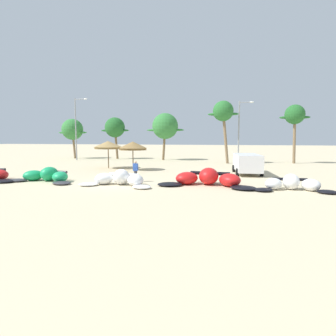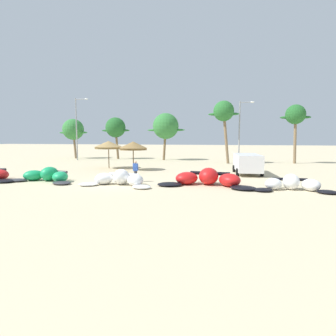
{
  "view_description": "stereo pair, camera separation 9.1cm",
  "coord_description": "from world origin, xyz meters",
  "views": [
    {
      "loc": [
        8.64,
        -19.37,
        3.29
      ],
      "look_at": [
        3.57,
        2.0,
        1.0
      ],
      "focal_mm": 30.2,
      "sensor_mm": 36.0,
      "label": 1
    },
    {
      "loc": [
        8.73,
        -19.35,
        3.29
      ],
      "look_at": [
        3.57,
        2.0,
        1.0
      ],
      "focal_mm": 30.2,
      "sensor_mm": 36.0,
      "label": 2
    }
  ],
  "objects": [
    {
      "name": "kite_center",
      "position": [
        6.82,
        0.48,
        0.47
      ],
      "size": [
        7.08,
        3.45,
        1.21
      ],
      "color": "black",
      "rests_on": "ground"
    },
    {
      "name": "ground_plane",
      "position": [
        0.0,
        0.0,
        0.0
      ],
      "size": [
        260.0,
        260.0,
        0.0
      ],
      "primitive_type": "plane",
      "color": "beige"
    },
    {
      "name": "palm_center_right",
      "position": [
        16.19,
        21.05,
        6.3
      ],
      "size": [
        3.86,
        2.57,
        7.75
      ],
      "color": "#7F6647",
      "rests_on": "ground"
    },
    {
      "name": "beach_umbrella_near_van",
      "position": [
        -5.02,
        9.51,
        2.6
      ],
      "size": [
        3.16,
        3.16,
        3.03
      ],
      "color": "brown",
      "rests_on": "ground"
    },
    {
      "name": "kite_left",
      "position": [
        -5.48,
        -0.52,
        0.42
      ],
      "size": [
        5.94,
        2.99,
        1.1
      ],
      "color": "#333338",
      "rests_on": "ground"
    },
    {
      "name": "palm_center_left",
      "position": [
        7.02,
        18.96,
        6.74
      ],
      "size": [
        4.04,
        2.69,
        8.25
      ],
      "color": "#7F6647",
      "rests_on": "ground"
    },
    {
      "name": "lamppost_west",
      "position": [
        -14.82,
        19.49,
        5.25
      ],
      "size": [
        2.15,
        0.24,
        9.33
      ],
      "color": "gray",
      "rests_on": "ground"
    },
    {
      "name": "palm_left_of_gap",
      "position": [
        -1.85,
        22.95,
        5.16
      ],
      "size": [
        5.93,
        3.95,
        7.18
      ],
      "color": "brown",
      "rests_on": "ground"
    },
    {
      "name": "palm_left",
      "position": [
        -10.38,
        23.51,
        5.03
      ],
      "size": [
        4.86,
        3.24,
        6.72
      ],
      "color": "brown",
      "rests_on": "ground"
    },
    {
      "name": "kite_right_of_center",
      "position": [
        12.25,
        -0.18,
        0.39
      ],
      "size": [
        5.16,
        2.42,
        1.02
      ],
      "color": "black",
      "rests_on": "ground"
    },
    {
      "name": "beach_umbrella_middle",
      "position": [
        -1.75,
        8.51,
        2.55
      ],
      "size": [
        2.98,
        2.98,
        3.0
      ],
      "color": "brown",
      "rests_on": "ground"
    },
    {
      "name": "person_near_kites",
      "position": [
        1.3,
        0.83,
        0.82
      ],
      "size": [
        0.36,
        0.24,
        1.62
      ],
      "color": "#383842",
      "rests_on": "ground"
    },
    {
      "name": "lamppost_west_center",
      "position": [
        9.24,
        19.17,
        4.61
      ],
      "size": [
        1.9,
        0.24,
        8.13
      ],
      "color": "gray",
      "rests_on": "ground"
    },
    {
      "name": "kite_left_of_center",
      "position": [
        0.72,
        -0.89,
        0.43
      ],
      "size": [
        5.63,
        2.68,
        1.11
      ],
      "color": "white",
      "rests_on": "ground"
    },
    {
      "name": "parked_van",
      "position": [
        9.75,
        7.92,
        1.09
      ],
      "size": [
        2.7,
        5.33,
        1.84
      ],
      "color": "white",
      "rests_on": "ground"
    },
    {
      "name": "palm_leftmost",
      "position": [
        -17.65,
        22.81,
        4.76
      ],
      "size": [
        5.2,
        3.47,
        6.55
      ],
      "color": "#7F6647",
      "rests_on": "ground"
    }
  ]
}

